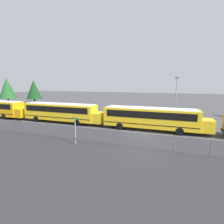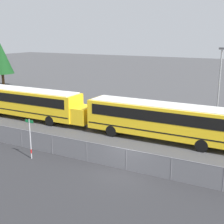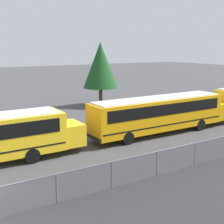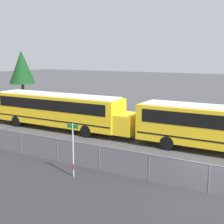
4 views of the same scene
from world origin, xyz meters
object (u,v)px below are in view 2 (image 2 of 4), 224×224
object	(u,v)px
street_sign	(30,138)
tree_2	(1,58)
school_bus_2	(162,119)
school_bus_1	(29,101)
light_pole	(219,81)

from	to	relation	value
street_sign	tree_2	bearing A→B (deg)	140.02
school_bus_2	tree_2	world-z (taller)	tree_2
school_bus_1	street_sign	world-z (taller)	school_bus_1
school_bus_1	light_pole	distance (m)	19.43
school_bus_1	street_sign	distance (m)	11.16
school_bus_2	tree_2	xyz separation A→B (m)	(-32.93, 13.72, 2.81)
light_pole	tree_2	distance (m)	36.24
school_bus_2	street_sign	world-z (taller)	school_bus_2
school_bus_1	light_pole	world-z (taller)	light_pole
street_sign	light_pole	world-z (taller)	light_pole
tree_2	school_bus_2	bearing A→B (deg)	-22.62
school_bus_2	street_sign	bearing A→B (deg)	-130.03
school_bus_1	school_bus_2	xyz separation A→B (m)	(14.44, -0.01, 0.00)
street_sign	tree_2	xyz separation A→B (m)	(-26.08, 21.87, 3.12)
street_sign	tree_2	distance (m)	34.18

